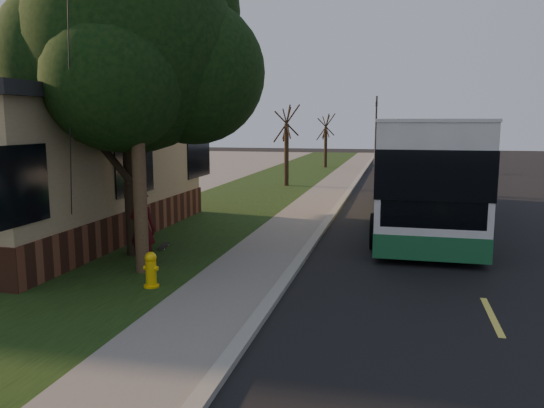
% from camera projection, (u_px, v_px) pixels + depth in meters
% --- Properties ---
extents(ground, '(120.00, 120.00, 0.00)m').
position_uv_depth(ground, '(274.00, 300.00, 10.37)').
color(ground, black).
rests_on(ground, ground).
extents(road, '(8.00, 80.00, 0.01)m').
position_uv_depth(road, '(445.00, 218.00, 19.08)').
color(road, black).
rests_on(road, ground).
extents(curb, '(0.25, 80.00, 0.12)m').
position_uv_depth(curb, '(334.00, 213.00, 19.98)').
color(curb, gray).
rests_on(curb, ground).
extents(sidewalk, '(2.00, 80.00, 0.08)m').
position_uv_depth(sidewalk, '(308.00, 212.00, 20.21)').
color(sidewalk, slate).
rests_on(sidewalk, ground).
extents(grass_verge, '(5.00, 80.00, 0.07)m').
position_uv_depth(grass_verge, '(221.00, 209.00, 21.00)').
color(grass_verge, black).
rests_on(grass_verge, ground).
extents(building_lot, '(15.00, 80.00, 0.04)m').
position_uv_depth(building_lot, '(4.00, 201.00, 23.28)').
color(building_lot, slate).
rests_on(building_lot, ground).
extents(fire_hydrant, '(0.32, 0.32, 0.74)m').
position_uv_depth(fire_hydrant, '(151.00, 270.00, 10.89)').
color(fire_hydrant, yellow).
rests_on(fire_hydrant, grass_verge).
extents(utility_pole, '(2.86, 3.21, 9.07)m').
position_uv_depth(utility_pole, '(135.00, 66.00, 11.37)').
color(utility_pole, '#473321').
rests_on(utility_pole, ground).
extents(leafy_tree, '(6.30, 6.00, 7.80)m').
position_uv_depth(leafy_tree, '(134.00, 51.00, 13.07)').
color(leafy_tree, black).
rests_on(leafy_tree, grass_verge).
extents(bare_tree_near, '(1.38, 1.21, 4.31)m').
position_uv_depth(bare_tree_near, '(286.00, 147.00, 28.15)').
color(bare_tree_near, black).
rests_on(bare_tree_near, grass_verge).
extents(bare_tree_far, '(1.38, 1.21, 4.03)m').
position_uv_depth(bare_tree_far, '(326.00, 142.00, 39.60)').
color(bare_tree_far, black).
rests_on(bare_tree_far, grass_verge).
extents(traffic_signal, '(0.18, 0.22, 5.50)m').
position_uv_depth(traffic_signal, '(376.00, 126.00, 42.47)').
color(traffic_signal, '#2D2D30').
rests_on(traffic_signal, ground).
extents(transit_bus, '(3.00, 13.01, 3.52)m').
position_uv_depth(transit_bus, '(422.00, 167.00, 18.46)').
color(transit_bus, silver).
rests_on(transit_bus, ground).
extents(skateboarder, '(0.69, 0.48, 1.79)m').
position_uv_depth(skateboarder, '(143.00, 229.00, 12.43)').
color(skateboarder, '#430D0F').
rests_on(skateboarder, grass_verge).
extents(skateboard_main, '(0.32, 0.74, 0.07)m').
position_uv_depth(skateboard_main, '(164.00, 246.00, 14.36)').
color(skateboard_main, black).
rests_on(skateboard_main, grass_verge).
extents(dumpster, '(1.63, 1.39, 1.26)m').
position_uv_depth(dumpster, '(49.00, 203.00, 18.39)').
color(dumpster, black).
rests_on(dumpster, building_lot).
extents(distant_car, '(2.33, 5.03, 1.67)m').
position_uv_depth(distant_car, '(399.00, 160.00, 36.60)').
color(distant_car, black).
rests_on(distant_car, ground).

